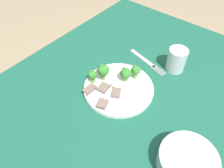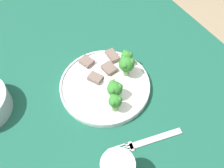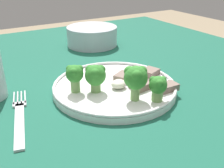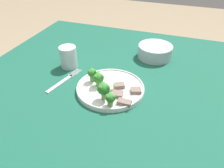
# 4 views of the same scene
# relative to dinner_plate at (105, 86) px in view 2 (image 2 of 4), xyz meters

# --- Properties ---
(table) EXTENTS (1.09, 0.99, 0.77)m
(table) POSITION_rel_dinner_plate_xyz_m (-0.02, 0.09, -0.12)
(table) COLOR #195642
(table) RESTS_ON ground_plane
(dinner_plate) EXTENTS (0.25, 0.25, 0.02)m
(dinner_plate) POSITION_rel_dinner_plate_xyz_m (0.00, 0.00, 0.00)
(dinner_plate) COLOR white
(dinner_plate) RESTS_ON table
(fork) EXTENTS (0.06, 0.19, 0.00)m
(fork) POSITION_rel_dinner_plate_xyz_m (-0.19, -0.00, -0.01)
(fork) COLOR silver
(fork) RESTS_ON table
(broccoli_floret_near_rim_left) EXTENTS (0.03, 0.03, 0.05)m
(broccoli_floret_near_rim_left) POSITION_rel_dinner_plate_xyz_m (-0.08, 0.02, 0.04)
(broccoli_floret_near_rim_left) COLOR #709E56
(broccoli_floret_near_rim_left) RESTS_ON dinner_plate
(broccoli_floret_center_left) EXTENTS (0.04, 0.04, 0.06)m
(broccoli_floret_center_left) POSITION_rel_dinner_plate_xyz_m (0.00, -0.07, 0.05)
(broccoli_floret_center_left) COLOR #709E56
(broccoli_floret_center_left) RESTS_ON dinner_plate
(broccoli_floret_back_left) EXTENTS (0.04, 0.04, 0.05)m
(broccoli_floret_back_left) POSITION_rel_dinner_plate_xyz_m (-0.04, -0.00, 0.04)
(broccoli_floret_back_left) COLOR #709E56
(broccoli_floret_back_left) RESTS_ON dinner_plate
(broccoli_floret_front_left) EXTENTS (0.03, 0.03, 0.05)m
(broccoli_floret_front_left) POSITION_rel_dinner_plate_xyz_m (0.03, -0.09, 0.03)
(broccoli_floret_front_left) COLOR #709E56
(broccoli_floret_front_left) RESTS_ON dinner_plate
(meat_slice_front_slice) EXTENTS (0.05, 0.04, 0.01)m
(meat_slice_front_slice) POSITION_rel_dinner_plate_xyz_m (0.03, 0.01, 0.01)
(meat_slice_front_slice) COLOR #756056
(meat_slice_front_slice) RESTS_ON dinner_plate
(meat_slice_middle_slice) EXTENTS (0.04, 0.04, 0.01)m
(meat_slice_middle_slice) POSITION_rel_dinner_plate_xyz_m (0.09, 0.01, 0.01)
(meat_slice_middle_slice) COLOR #756056
(meat_slice_middle_slice) RESTS_ON dinner_plate
(meat_slice_rear_slice) EXTENTS (0.04, 0.04, 0.01)m
(meat_slice_rear_slice) POSITION_rel_dinner_plate_xyz_m (0.04, -0.04, 0.01)
(meat_slice_rear_slice) COLOR #756056
(meat_slice_rear_slice) RESTS_ON dinner_plate
(meat_slice_edge_slice) EXTENTS (0.05, 0.03, 0.01)m
(meat_slice_edge_slice) POSITION_rel_dinner_plate_xyz_m (0.07, -0.07, 0.01)
(meat_slice_edge_slice) COLOR #756056
(meat_slice_edge_slice) RESTS_ON dinner_plate
(sauce_dollop) EXTENTS (0.03, 0.03, 0.02)m
(sauce_dollop) POSITION_rel_dinner_plate_xyz_m (0.00, -0.01, 0.01)
(sauce_dollop) COLOR silver
(sauce_dollop) RESTS_ON dinner_plate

